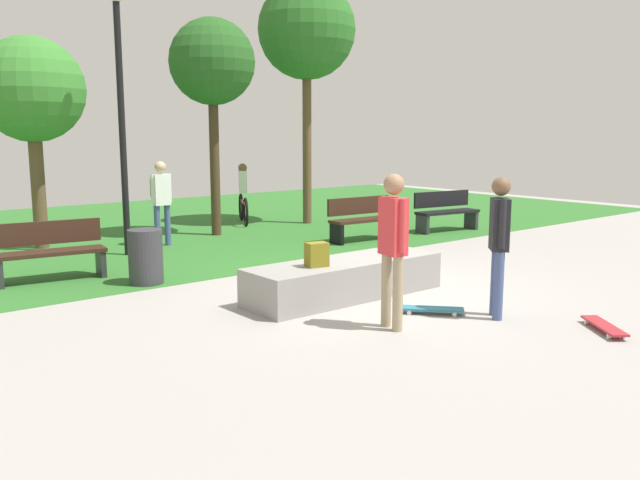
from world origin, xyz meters
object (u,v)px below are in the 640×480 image
(park_bench_by_oak, at_px, (50,250))
(pedestrian_with_backpack, at_px, (161,195))
(park_bench_far_right, at_px, (446,210))
(concrete_ledge, at_px, (345,279))
(tree_tall_oak, at_px, (212,64))
(park_bench_far_left, at_px, (363,218))
(tree_leaning_ash, at_px, (32,91))
(cyclist_on_bicycle, at_px, (243,198))
(skateboard_by_ledge, at_px, (432,309))
(skater_watching, at_px, (499,236))
(backpack_on_ledge, at_px, (317,255))
(skater_performing_trick, at_px, (393,238))
(tree_slender_maple, at_px, (307,31))
(skateboard_spare, at_px, (604,326))
(lamp_post, at_px, (121,98))
(trash_bin, at_px, (146,257))

(park_bench_by_oak, xyz_separation_m, pedestrian_with_backpack, (2.75, 1.83, 0.54))
(park_bench_far_right, xyz_separation_m, pedestrian_with_backpack, (-5.97, 2.30, 0.54))
(concrete_ledge, distance_m, pedestrian_with_backpack, 5.51)
(tree_tall_oak, bearing_deg, park_bench_far_right, -32.56)
(park_bench_far_left, bearing_deg, park_bench_by_oak, 177.56)
(concrete_ledge, xyz_separation_m, tree_leaning_ash, (-2.08, 6.72, 2.77))
(cyclist_on_bicycle, bearing_deg, skateboard_by_ledge, -107.53)
(tree_leaning_ash, bearing_deg, skater_watching, -71.90)
(backpack_on_ledge, distance_m, pedestrian_with_backpack, 5.56)
(park_bench_far_right, distance_m, pedestrian_with_backpack, 6.42)
(backpack_on_ledge, height_order, pedestrian_with_backpack, pedestrian_with_backpack)
(cyclist_on_bicycle, bearing_deg, skater_watching, -103.56)
(backpack_on_ledge, height_order, park_bench_far_left, park_bench_far_left)
(skater_performing_trick, relative_size, park_bench_far_right, 1.10)
(skateboard_by_ledge, bearing_deg, tree_slender_maple, 62.55)
(backpack_on_ledge, xyz_separation_m, skater_performing_trick, (-0.01, -1.41, 0.40))
(skateboard_spare, distance_m, cyclist_on_bicycle, 10.57)
(tree_leaning_ash, relative_size, tree_tall_oak, 0.87)
(skateboard_by_ledge, height_order, tree_slender_maple, tree_slender_maple)
(skater_watching, bearing_deg, cyclist_on_bicycle, 76.44)
(park_bench_far_left, height_order, pedestrian_with_backpack, pedestrian_with_backpack)
(backpack_on_ledge, relative_size, tree_slender_maple, 0.05)
(skater_performing_trick, bearing_deg, concrete_ledge, 68.63)
(skater_watching, bearing_deg, concrete_ledge, 111.22)
(concrete_ledge, relative_size, lamp_post, 0.62)
(concrete_ledge, height_order, park_bench_far_right, park_bench_far_right)
(tree_tall_oak, relative_size, trash_bin, 5.64)
(park_bench_far_right, xyz_separation_m, lamp_post, (-6.92, 1.77, 2.39))
(trash_bin, bearing_deg, skateboard_by_ledge, -61.78)
(lamp_post, height_order, cyclist_on_bicycle, lamp_post)
(park_bench_far_right, relative_size, cyclist_on_bicycle, 1.00)
(skateboard_spare, bearing_deg, skater_watching, 112.76)
(tree_leaning_ash, bearing_deg, trash_bin, -86.37)
(skateboard_by_ledge, bearing_deg, tree_tall_oak, 80.85)
(park_bench_by_oak, height_order, pedestrian_with_backpack, pedestrian_with_backpack)
(park_bench_far_right, bearing_deg, backpack_on_ledge, -153.29)
(tree_slender_maple, bearing_deg, park_bench_by_oak, -159.88)
(cyclist_on_bicycle, bearing_deg, skater_performing_trick, -112.17)
(concrete_ledge, bearing_deg, backpack_on_ledge, -172.92)
(skater_performing_trick, bearing_deg, skateboard_spare, -41.81)
(skateboard_by_ledge, bearing_deg, park_bench_by_oak, 122.02)
(cyclist_on_bicycle, bearing_deg, tree_slender_maple, -41.83)
(backpack_on_ledge, relative_size, park_bench_far_right, 0.19)
(backpack_on_ledge, relative_size, cyclist_on_bicycle, 0.19)
(park_bench_far_left, bearing_deg, concrete_ledge, -135.75)
(skater_performing_trick, distance_m, park_bench_by_oak, 5.63)
(cyclist_on_bicycle, bearing_deg, park_bench_far_right, -55.24)
(skater_watching, relative_size, skateboard_spare, 2.29)
(lamp_post, distance_m, cyclist_on_bicycle, 5.20)
(tree_tall_oak, bearing_deg, skater_watching, -94.91)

